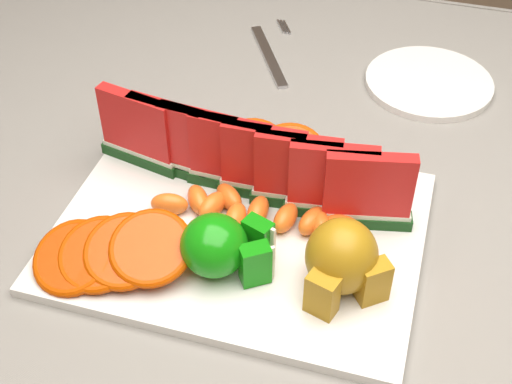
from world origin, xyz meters
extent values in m
cube|color=#552B1D|center=(0.00, 0.00, 0.73)|extent=(1.40, 0.90, 0.03)
cube|color=#552B1D|center=(-0.64, 0.39, 0.36)|extent=(0.06, 0.06, 0.72)
cube|color=gray|center=(0.00, 0.00, 0.75)|extent=(1.52, 1.02, 0.01)
cube|color=gray|center=(0.00, 0.51, 0.66)|extent=(1.52, 0.01, 0.20)
cube|color=silver|center=(-0.09, -0.10, 0.76)|extent=(0.40, 0.30, 0.01)
ellipsoid|color=#3F9314|center=(-0.10, -0.16, 0.80)|extent=(0.08, 0.08, 0.06)
cube|color=#3F9314|center=(-0.06, -0.17, 0.80)|extent=(0.04, 0.03, 0.05)
cube|color=beige|center=(-0.05, -0.17, 0.80)|extent=(0.03, 0.02, 0.05)
cube|color=#3F9314|center=(-0.06, -0.13, 0.80)|extent=(0.04, 0.03, 0.05)
cube|color=beige|center=(-0.06, -0.13, 0.80)|extent=(0.03, 0.01, 0.05)
ellipsoid|color=#945509|center=(0.03, -0.15, 0.81)|extent=(0.08, 0.08, 0.08)
cube|color=#945509|center=(0.02, -0.19, 0.79)|extent=(0.04, 0.03, 0.05)
cube|color=#945509|center=(0.06, -0.16, 0.79)|extent=(0.04, 0.03, 0.05)
cylinder|color=silver|center=(0.08, 0.26, 0.76)|extent=(0.20, 0.20, 0.01)
cube|color=silver|center=(-0.16, 0.26, 0.76)|extent=(0.10, 0.16, 0.00)
cube|color=silver|center=(-0.17, 0.35, 0.76)|extent=(0.02, 0.04, 0.00)
cube|color=silver|center=(-0.16, 0.35, 0.76)|extent=(0.02, 0.04, 0.00)
cube|color=silver|center=(-0.16, 0.35, 0.76)|extent=(0.02, 0.04, 0.00)
cube|color=#0F4018|center=(-0.24, -0.03, 0.78)|extent=(0.11, 0.04, 0.01)
cube|color=silver|center=(-0.24, -0.03, 0.79)|extent=(0.10, 0.04, 0.01)
cube|color=#BD1500|center=(-0.24, -0.03, 0.83)|extent=(0.10, 0.04, 0.08)
cube|color=#0F4018|center=(-0.20, -0.03, 0.78)|extent=(0.11, 0.04, 0.01)
cube|color=silver|center=(-0.20, -0.03, 0.79)|extent=(0.10, 0.03, 0.01)
cube|color=#BD1500|center=(-0.20, -0.03, 0.83)|extent=(0.10, 0.03, 0.08)
cube|color=#0F4018|center=(-0.16, -0.03, 0.78)|extent=(0.11, 0.03, 0.01)
cube|color=silver|center=(-0.16, -0.03, 0.79)|extent=(0.10, 0.03, 0.01)
cube|color=#BD1500|center=(-0.16, -0.03, 0.83)|extent=(0.10, 0.02, 0.08)
cube|color=#0F4018|center=(-0.12, -0.04, 0.78)|extent=(0.11, 0.02, 0.01)
cube|color=silver|center=(-0.12, -0.04, 0.79)|extent=(0.10, 0.02, 0.01)
cube|color=#BD1500|center=(-0.12, -0.04, 0.83)|extent=(0.10, 0.02, 0.08)
cube|color=#0F4018|center=(-0.08, -0.04, 0.78)|extent=(0.11, 0.02, 0.01)
cube|color=silver|center=(-0.08, -0.04, 0.79)|extent=(0.10, 0.02, 0.01)
cube|color=#BD1500|center=(-0.08, -0.04, 0.83)|extent=(0.10, 0.02, 0.08)
cube|color=#0F4018|center=(-0.04, -0.05, 0.78)|extent=(0.11, 0.03, 0.01)
cube|color=silver|center=(-0.04, -0.05, 0.79)|extent=(0.10, 0.03, 0.01)
cube|color=#BD1500|center=(-0.04, -0.05, 0.83)|extent=(0.10, 0.02, 0.08)
cube|color=#0F4018|center=(0.00, -0.05, 0.78)|extent=(0.11, 0.04, 0.01)
cube|color=silver|center=(0.00, -0.05, 0.79)|extent=(0.10, 0.03, 0.01)
cube|color=#BD1500|center=(0.00, -0.05, 0.83)|extent=(0.10, 0.03, 0.08)
cube|color=#0F4018|center=(0.04, -0.06, 0.78)|extent=(0.11, 0.04, 0.01)
cube|color=silver|center=(0.04, -0.06, 0.79)|extent=(0.10, 0.04, 0.01)
cube|color=#BD1500|center=(0.04, -0.06, 0.83)|extent=(0.10, 0.04, 0.08)
cylinder|color=red|center=(-0.24, -0.21, 0.79)|extent=(0.09, 0.09, 0.04)
torus|color=#BB3000|center=(-0.24, -0.21, 0.79)|extent=(0.10, 0.10, 0.04)
cylinder|color=red|center=(-0.22, -0.20, 0.79)|extent=(0.09, 0.08, 0.04)
torus|color=#BB3000|center=(-0.22, -0.20, 0.79)|extent=(0.10, 0.09, 0.04)
cylinder|color=red|center=(-0.19, -0.19, 0.80)|extent=(0.08, 0.08, 0.04)
torus|color=#BB3000|center=(-0.19, -0.19, 0.80)|extent=(0.09, 0.09, 0.04)
cylinder|color=red|center=(-0.16, -0.18, 0.80)|extent=(0.09, 0.09, 0.04)
torus|color=#BB3000|center=(-0.16, -0.18, 0.80)|extent=(0.10, 0.10, 0.04)
cylinder|color=red|center=(-0.21, 0.02, 0.78)|extent=(0.08, 0.08, 0.03)
torus|color=#BB3000|center=(-0.21, 0.02, 0.78)|extent=(0.09, 0.09, 0.03)
cylinder|color=red|center=(-0.16, 0.02, 0.79)|extent=(0.08, 0.08, 0.03)
torus|color=#BB3000|center=(-0.16, 0.02, 0.79)|extent=(0.09, 0.09, 0.03)
cylinder|color=red|center=(-0.11, 0.02, 0.79)|extent=(0.09, 0.09, 0.03)
torus|color=#BB3000|center=(-0.11, 0.02, 0.79)|extent=(0.10, 0.10, 0.03)
cylinder|color=red|center=(-0.07, 0.02, 0.79)|extent=(0.09, 0.09, 0.03)
torus|color=#BB3000|center=(-0.07, 0.02, 0.79)|extent=(0.11, 0.11, 0.03)
ellipsoid|color=orange|center=(-0.18, -0.10, 0.78)|extent=(0.05, 0.03, 0.03)
ellipsoid|color=orange|center=(-0.15, -0.08, 0.78)|extent=(0.04, 0.05, 0.03)
ellipsoid|color=orange|center=(-0.13, -0.09, 0.78)|extent=(0.03, 0.05, 0.03)
ellipsoid|color=orange|center=(-0.12, -0.07, 0.78)|extent=(0.05, 0.05, 0.03)
ellipsoid|color=orange|center=(-0.10, -0.10, 0.78)|extent=(0.02, 0.04, 0.03)
ellipsoid|color=orange|center=(-0.08, -0.08, 0.78)|extent=(0.02, 0.04, 0.03)
ellipsoid|color=orange|center=(-0.05, -0.08, 0.78)|extent=(0.03, 0.05, 0.03)
ellipsoid|color=orange|center=(-0.02, -0.08, 0.78)|extent=(0.04, 0.05, 0.03)
ellipsoid|color=orange|center=(-0.01, -0.08, 0.78)|extent=(0.04, 0.05, 0.03)
ellipsoid|color=orange|center=(0.02, -0.08, 0.78)|extent=(0.04, 0.03, 0.03)
camera|label=1|loc=(0.08, -0.63, 1.34)|focal=50.00mm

